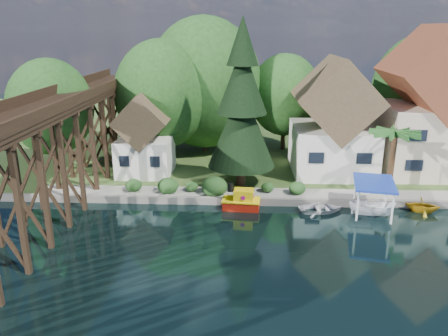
% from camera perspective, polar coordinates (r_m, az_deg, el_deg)
% --- Properties ---
extents(ground, '(140.00, 140.00, 0.00)m').
position_cam_1_polar(ground, '(29.15, 5.59, -10.89)').
color(ground, black).
rests_on(ground, ground).
extents(bank, '(140.00, 52.00, 0.50)m').
position_cam_1_polar(bank, '(61.12, 4.04, 4.77)').
color(bank, '#30481C').
rests_on(bank, ground).
extents(seawall, '(60.00, 0.40, 0.62)m').
position_cam_1_polar(seawall, '(36.65, 11.26, -4.43)').
color(seawall, slate).
rests_on(seawall, ground).
extents(promenade, '(50.00, 2.60, 0.06)m').
position_cam_1_polar(promenade, '(38.11, 13.98, -3.39)').
color(promenade, gray).
rests_on(promenade, bank).
extents(trestle_bridge, '(4.12, 44.18, 9.30)m').
position_cam_1_polar(trestle_bridge, '(34.98, -21.78, 2.26)').
color(trestle_bridge, black).
rests_on(trestle_bridge, ground).
extents(house_left, '(7.64, 8.64, 11.02)m').
position_cam_1_polar(house_left, '(43.34, 14.07, 5.51)').
color(house_left, white).
rests_on(house_left, bank).
extents(house_center, '(8.65, 9.18, 13.89)m').
position_cam_1_polar(house_center, '(46.22, 25.14, 6.72)').
color(house_center, beige).
rests_on(house_center, bank).
extents(shed, '(5.09, 5.40, 7.85)m').
position_cam_1_polar(shed, '(42.35, -10.30, 3.66)').
color(shed, white).
rests_on(shed, bank).
extents(bg_trees, '(49.90, 13.30, 10.57)m').
position_cam_1_polar(bg_trees, '(47.35, 5.81, 9.59)').
color(bg_trees, '#382314').
rests_on(bg_trees, bank).
extents(shrubs, '(15.76, 2.47, 1.70)m').
position_cam_1_polar(shrubs, '(37.17, -2.16, -2.24)').
color(shrubs, '#163E17').
rests_on(shrubs, bank).
extents(conifer, '(5.90, 5.90, 14.52)m').
position_cam_1_polar(conifer, '(37.74, 2.35, 7.91)').
color(conifer, '#382314').
rests_on(conifer, bank).
extents(palm_tree, '(4.09, 4.09, 5.73)m').
position_cam_1_polar(palm_tree, '(38.94, 21.44, 4.02)').
color(palm_tree, '#382314').
rests_on(palm_tree, bank).
extents(tugboat, '(3.16, 1.93, 2.19)m').
position_cam_1_polar(tugboat, '(35.32, 2.33, -4.34)').
color(tugboat, '#AA1A0B').
rests_on(tugboat, ground).
extents(boat_white_a, '(3.81, 2.97, 0.72)m').
position_cam_1_polar(boat_white_a, '(35.68, 12.54, -5.05)').
color(boat_white_a, silver).
rests_on(boat_white_a, ground).
extents(boat_canopy, '(3.73, 4.80, 2.78)m').
position_cam_1_polar(boat_canopy, '(35.71, 18.82, -4.14)').
color(boat_canopy, white).
rests_on(boat_canopy, ground).
extents(boat_yellow, '(3.08, 2.83, 1.36)m').
position_cam_1_polar(boat_yellow, '(38.06, 24.52, -4.30)').
color(boat_yellow, gold).
rests_on(boat_yellow, ground).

